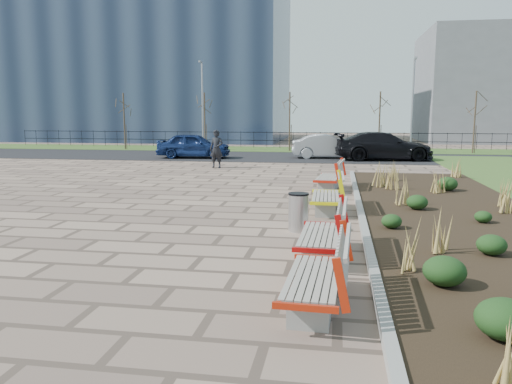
% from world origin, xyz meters
% --- Properties ---
extents(ground, '(120.00, 120.00, 0.00)m').
position_xyz_m(ground, '(0.00, 0.00, 0.00)').
color(ground, '#876F5D').
rests_on(ground, ground).
extents(planting_bed, '(4.50, 18.00, 0.10)m').
position_xyz_m(planting_bed, '(6.25, 5.00, 0.05)').
color(planting_bed, black).
rests_on(planting_bed, ground).
extents(planting_curb, '(0.16, 18.00, 0.15)m').
position_xyz_m(planting_curb, '(3.92, 5.00, 0.07)').
color(planting_curb, gray).
rests_on(planting_curb, ground).
extents(grass_verge_far, '(80.00, 5.00, 0.04)m').
position_xyz_m(grass_verge_far, '(0.00, 28.00, 0.02)').
color(grass_verge_far, '#33511E').
rests_on(grass_verge_far, ground).
extents(road, '(80.00, 7.00, 0.02)m').
position_xyz_m(road, '(0.00, 22.00, 0.01)').
color(road, black).
rests_on(road, ground).
extents(bench_a, '(0.99, 2.14, 1.00)m').
position_xyz_m(bench_a, '(3.00, -1.34, 0.50)').
color(bench_a, '#B1230B').
rests_on(bench_a, ground).
extents(bench_b, '(0.97, 2.13, 1.00)m').
position_xyz_m(bench_b, '(3.00, 1.11, 0.50)').
color(bench_b, '#AC0C0B').
rests_on(bench_b, ground).
extents(bench_c, '(0.93, 2.11, 1.00)m').
position_xyz_m(bench_c, '(3.00, 5.45, 0.50)').
color(bench_c, '#FFF50D').
rests_on(bench_c, ground).
extents(bench_d, '(1.11, 2.18, 1.00)m').
position_xyz_m(bench_d, '(3.00, 9.44, 0.50)').
color(bench_d, red).
rests_on(bench_d, ground).
extents(litter_bin, '(0.45, 0.45, 0.86)m').
position_xyz_m(litter_bin, '(2.44, 3.15, 0.43)').
color(litter_bin, '#B2B2B7').
rests_on(litter_bin, ground).
extents(pedestrian, '(0.73, 0.54, 1.84)m').
position_xyz_m(pedestrian, '(-2.49, 15.60, 0.92)').
color(pedestrian, black).
rests_on(pedestrian, ground).
extents(car_blue, '(4.38, 2.01, 1.45)m').
position_xyz_m(car_blue, '(-5.04, 20.40, 0.75)').
color(car_blue, navy).
rests_on(car_blue, road).
extents(car_silver, '(4.34, 1.94, 1.38)m').
position_xyz_m(car_silver, '(2.73, 21.59, 0.71)').
color(car_silver, '#97999E').
rests_on(car_silver, road).
extents(car_black, '(5.63, 2.87, 1.57)m').
position_xyz_m(car_black, '(5.84, 20.87, 0.80)').
color(car_black, black).
rests_on(car_black, road).
extents(tree_a, '(1.40, 1.40, 4.00)m').
position_xyz_m(tree_a, '(-12.00, 26.50, 2.04)').
color(tree_a, '#4C3D2D').
rests_on(tree_a, grass_verge_far).
extents(tree_b, '(1.40, 1.40, 4.00)m').
position_xyz_m(tree_b, '(-6.00, 26.50, 2.04)').
color(tree_b, '#4C3D2D').
rests_on(tree_b, grass_verge_far).
extents(tree_c, '(1.40, 1.40, 4.00)m').
position_xyz_m(tree_c, '(0.00, 26.50, 2.04)').
color(tree_c, '#4C3D2D').
rests_on(tree_c, grass_verge_far).
extents(tree_d, '(1.40, 1.40, 4.00)m').
position_xyz_m(tree_d, '(6.00, 26.50, 2.04)').
color(tree_d, '#4C3D2D').
rests_on(tree_d, grass_verge_far).
extents(tree_e, '(1.40, 1.40, 4.00)m').
position_xyz_m(tree_e, '(12.00, 26.50, 2.04)').
color(tree_e, '#4C3D2D').
rests_on(tree_e, grass_verge_far).
extents(lamp_west, '(0.24, 0.60, 6.00)m').
position_xyz_m(lamp_west, '(-6.00, 26.00, 3.04)').
color(lamp_west, gray).
rests_on(lamp_west, grass_verge_far).
extents(lamp_east, '(0.24, 0.60, 6.00)m').
position_xyz_m(lamp_east, '(8.00, 26.00, 3.04)').
color(lamp_east, gray).
rests_on(lamp_east, grass_verge_far).
extents(railing_fence, '(44.00, 0.10, 1.20)m').
position_xyz_m(railing_fence, '(0.00, 29.50, 0.64)').
color(railing_fence, black).
rests_on(railing_fence, grass_verge_far).
extents(building_glass, '(40.00, 14.00, 15.00)m').
position_xyz_m(building_glass, '(-22.00, 40.00, 7.50)').
color(building_glass, '#192338').
rests_on(building_glass, ground).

